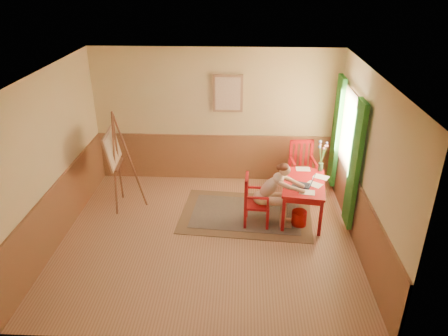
{
  "coord_description": "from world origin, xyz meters",
  "views": [
    {
      "loc": [
        0.56,
        -6.05,
        4.23
      ],
      "look_at": [
        0.25,
        0.55,
        1.05
      ],
      "focal_mm": 34.1,
      "sensor_mm": 36.0,
      "label": 1
    }
  ],
  "objects_px": {
    "chair_left": "(254,201)",
    "laptop": "(305,184)",
    "chair_back": "(302,168)",
    "figure": "(274,192)",
    "easel": "(115,152)",
    "table": "(304,187)"
  },
  "relations": [
    {
      "from": "chair_back",
      "to": "easel",
      "type": "height_order",
      "value": "easel"
    },
    {
      "from": "chair_back",
      "to": "figure",
      "type": "height_order",
      "value": "figure"
    },
    {
      "from": "chair_back",
      "to": "easel",
      "type": "bearing_deg",
      "value": -168.78
    },
    {
      "from": "chair_left",
      "to": "laptop",
      "type": "bearing_deg",
      "value": 8.07
    },
    {
      "from": "easel",
      "to": "table",
      "type": "bearing_deg",
      "value": -4.08
    },
    {
      "from": "easel",
      "to": "laptop",
      "type": "bearing_deg",
      "value": -6.54
    },
    {
      "from": "table",
      "to": "figure",
      "type": "bearing_deg",
      "value": -153.13
    },
    {
      "from": "table",
      "to": "easel",
      "type": "xyz_separation_m",
      "value": [
        -3.45,
        0.25,
        0.5
      ]
    },
    {
      "from": "laptop",
      "to": "easel",
      "type": "height_order",
      "value": "easel"
    },
    {
      "from": "figure",
      "to": "laptop",
      "type": "xyz_separation_m",
      "value": [
        0.54,
        0.13,
        0.1
      ]
    },
    {
      "from": "chair_back",
      "to": "laptop",
      "type": "xyz_separation_m",
      "value": [
        -0.09,
        -1.09,
        0.22
      ]
    },
    {
      "from": "chair_left",
      "to": "easel",
      "type": "relative_size",
      "value": 0.5
    },
    {
      "from": "table",
      "to": "laptop",
      "type": "height_order",
      "value": "laptop"
    },
    {
      "from": "table",
      "to": "chair_back",
      "type": "bearing_deg",
      "value": 84.91
    },
    {
      "from": "chair_left",
      "to": "chair_back",
      "type": "height_order",
      "value": "chair_back"
    },
    {
      "from": "laptop",
      "to": "figure",
      "type": "bearing_deg",
      "value": -166.35
    },
    {
      "from": "table",
      "to": "laptop",
      "type": "xyz_separation_m",
      "value": [
        -0.01,
        -0.15,
        0.13
      ]
    },
    {
      "from": "figure",
      "to": "easel",
      "type": "xyz_separation_m",
      "value": [
        -2.9,
        0.53,
        0.46
      ]
    },
    {
      "from": "easel",
      "to": "figure",
      "type": "bearing_deg",
      "value": -10.28
    },
    {
      "from": "chair_left",
      "to": "laptop",
      "type": "height_order",
      "value": "chair_left"
    },
    {
      "from": "chair_back",
      "to": "laptop",
      "type": "bearing_deg",
      "value": -94.94
    },
    {
      "from": "table",
      "to": "chair_left",
      "type": "height_order",
      "value": "chair_left"
    }
  ]
}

